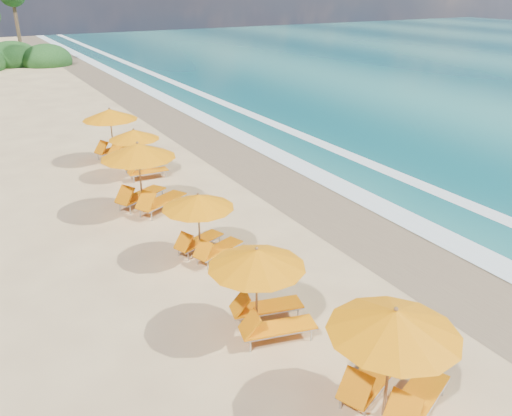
{
  "coord_description": "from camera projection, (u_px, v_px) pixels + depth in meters",
  "views": [
    {
      "loc": [
        -7.46,
        -13.2,
        7.72
      ],
      "look_at": [
        0.0,
        0.0,
        1.2
      ],
      "focal_mm": 36.82,
      "sensor_mm": 36.0,
      "label": 1
    }
  ],
  "objects": [
    {
      "name": "station_1",
      "position": [
        394.0,
        352.0,
        9.78
      ],
      "size": [
        3.23,
        3.19,
        2.48
      ],
      "rotation": [
        0.0,
        0.0,
        0.4
      ],
      "color": "olive",
      "rests_on": "ground"
    },
    {
      "name": "wet_sand",
      "position": [
        353.0,
        217.0,
        18.78
      ],
      "size": [
        4.0,
        160.0,
        0.01
      ],
      "primitive_type": "cube",
      "color": "#836F4E",
      "rests_on": "ground"
    },
    {
      "name": "station_3",
      "position": [
        203.0,
        221.0,
        15.59
      ],
      "size": [
        2.78,
        2.74,
        2.16
      ],
      "rotation": [
        0.0,
        0.0,
        0.36
      ],
      "color": "olive",
      "rests_on": "ground"
    },
    {
      "name": "surf_foam",
      "position": [
        409.0,
        202.0,
        19.99
      ],
      "size": [
        4.0,
        160.0,
        0.01
      ],
      "color": "white",
      "rests_on": "ground"
    },
    {
      "name": "station_2",
      "position": [
        264.0,
        285.0,
        12.14
      ],
      "size": [
        2.82,
        2.72,
        2.3
      ],
      "rotation": [
        0.0,
        0.0,
        -0.23
      ],
      "color": "olive",
      "rests_on": "ground"
    },
    {
      "name": "station_5",
      "position": [
        139.0,
        150.0,
        22.25
      ],
      "size": [
        2.4,
        2.23,
        2.16
      ],
      "rotation": [
        0.0,
        0.0,
        -0.05
      ],
      "color": "olive",
      "rests_on": "ground"
    },
    {
      "name": "ground",
      "position": [
        256.0,
        242.0,
        16.98
      ],
      "size": [
        160.0,
        160.0,
        0.0
      ],
      "primitive_type": "plane",
      "color": "#D8BC7F",
      "rests_on": "ground"
    },
    {
      "name": "station_6",
      "position": [
        115.0,
        131.0,
        24.29
      ],
      "size": [
        3.27,
        3.22,
        2.54
      ],
      "rotation": [
        0.0,
        0.0,
        0.36
      ],
      "color": "olive",
      "rests_on": "ground"
    },
    {
      "name": "station_4",
      "position": [
        144.0,
        172.0,
        18.75
      ],
      "size": [
        3.55,
        3.55,
        2.68
      ],
      "rotation": [
        0.0,
        0.0,
        0.49
      ],
      "color": "olive",
      "rests_on": "ground"
    }
  ]
}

